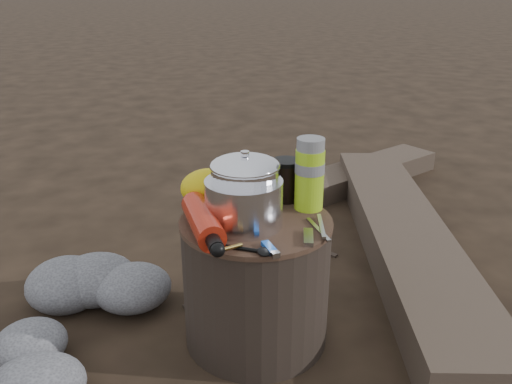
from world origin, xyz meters
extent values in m
plane|color=black|center=(0.00, 0.00, 0.00)|extent=(60.00, 60.00, 0.00)
cylinder|color=black|center=(0.00, 0.00, 0.20)|extent=(0.43, 0.43, 0.40)
cube|color=#44362C|center=(0.70, 0.35, 0.07)|extent=(0.76, 1.74, 0.15)
cube|color=#44362C|center=(0.79, 1.08, 0.05)|extent=(1.20, 0.68, 0.10)
cylinder|color=silver|center=(-0.04, -0.02, 0.46)|extent=(0.21, 0.21, 0.13)
cylinder|color=white|center=(-0.03, 0.01, 0.49)|extent=(0.19, 0.19, 0.19)
cylinder|color=#9DD01C|center=(0.17, 0.04, 0.50)|extent=(0.08, 0.08, 0.21)
cylinder|color=black|center=(0.13, 0.12, 0.46)|extent=(0.08, 0.08, 0.13)
ellipsoid|color=yellow|center=(-0.11, 0.14, 0.45)|extent=(0.16, 0.13, 0.11)
cube|color=navy|center=(0.01, 0.18, 0.46)|extent=(0.11, 0.02, 0.13)
cube|color=blue|center=(-0.01, -0.18, 0.40)|extent=(0.03, 0.08, 0.01)
cube|color=#A3A3A8|center=(0.10, -0.15, 0.40)|extent=(0.05, 0.09, 0.01)
camera|label=1|loc=(-0.36, -1.32, 1.03)|focal=37.48mm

